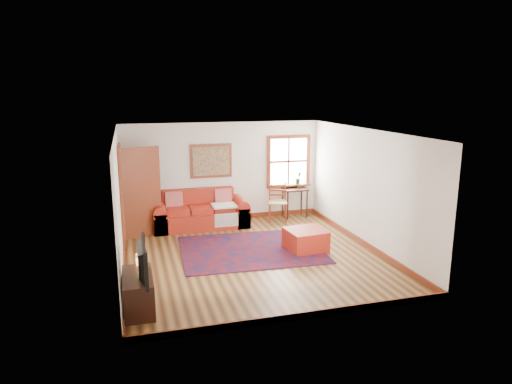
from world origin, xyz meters
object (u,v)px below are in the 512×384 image
object	(u,v)px
red_leather_sofa	(200,215)
red_ottoman	(306,240)
ladder_back_chair	(278,200)
media_cabinet	(138,292)
side_table	(295,193)

from	to	relation	value
red_leather_sofa	red_ottoman	distance (m)	2.92
ladder_back_chair	media_cabinet	size ratio (longest dim) A/B	0.99
red_leather_sofa	ladder_back_chair	world-z (taller)	ladder_back_chair
side_table	ladder_back_chair	xyz separation A→B (m)	(-0.55, -0.22, -0.10)
red_leather_sofa	red_ottoman	xyz separation A→B (m)	(1.85, -2.26, -0.08)
red_ottoman	side_table	bearing A→B (deg)	69.20
media_cabinet	red_leather_sofa	bearing A→B (deg)	68.53
ladder_back_chair	media_cabinet	world-z (taller)	ladder_back_chair
red_leather_sofa	media_cabinet	size ratio (longest dim) A/B	2.29
red_ottoman	ladder_back_chair	distance (m)	2.29
side_table	media_cabinet	world-z (taller)	side_table
side_table	red_leather_sofa	bearing A→B (deg)	-174.99
red_ottoman	side_table	size ratio (longest dim) A/B	1.00
side_table	ladder_back_chair	world-z (taller)	ladder_back_chair
red_leather_sofa	ladder_back_chair	bearing A→B (deg)	0.01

